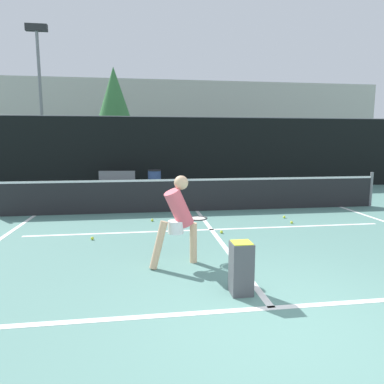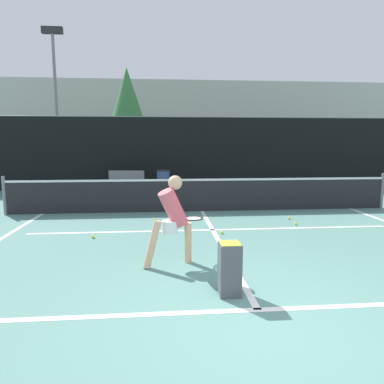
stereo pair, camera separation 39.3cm
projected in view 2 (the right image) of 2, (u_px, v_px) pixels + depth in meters
The scene contains 19 objects.
ground_plane at pixel (268, 328), 3.73m from camera, with size 100.00×100.00×0.00m, color slate.
court_baseline_near at pixel (258, 310), 4.12m from camera, with size 11.00×0.10×0.01m, color white.
court_service_line at pixel (213, 230), 7.85m from camera, with size 8.25×0.10×0.01m, color white.
court_center_mark at pixel (218, 240), 7.05m from camera, with size 0.10×5.94×0.01m, color white.
net at pixel (202, 194), 9.90m from camera, with size 11.09×0.09×1.07m.
fence_back at pixel (189, 153), 14.57m from camera, with size 24.00×0.06×3.05m.
player_practicing at pixel (173, 216), 5.54m from camera, with size 1.09×0.78×1.48m.
tennis_ball_scattered_0 at pixel (93, 237), 7.17m from camera, with size 0.07×0.07×0.07m, color #D1E033.
tennis_ball_scattered_1 at pixel (289, 218), 8.92m from camera, with size 0.07×0.07×0.07m, color #D1E033.
tennis_ball_scattered_2 at pixel (155, 220), 8.74m from camera, with size 0.07×0.07×0.07m, color #D1E033.
tennis_ball_scattered_4 at pixel (222, 232), 7.52m from camera, with size 0.07×0.07×0.07m, color #D1E033.
tennis_ball_scattered_5 at pixel (296, 224), 8.31m from camera, with size 0.07×0.07×0.07m, color #D1E033.
ball_hopper at pixel (230, 268), 4.49m from camera, with size 0.28×0.28×0.71m.
courtside_bench at pixel (126, 181), 13.61m from camera, with size 1.46×0.53×0.86m.
trash_bin at pixel (163, 181), 13.53m from camera, with size 0.53×0.53×0.91m.
parked_car at pixel (230, 166), 19.23m from camera, with size 1.85×4.47×1.46m.
floodlight_mast at pixel (55, 83), 18.58m from camera, with size 1.10×0.24×8.06m.
tree_west at pixel (127, 101), 19.55m from camera, with size 2.31×2.31×6.16m.
building_far at pixel (176, 125), 28.06m from camera, with size 36.00×2.40×6.75m, color #B2ADA3.
Camera 2 is at (-1.12, -3.39, 2.01)m, focal length 32.00 mm.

